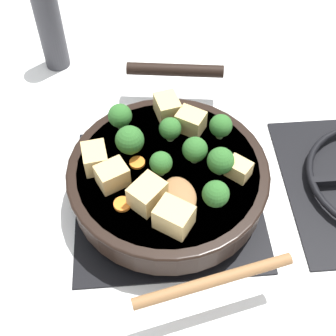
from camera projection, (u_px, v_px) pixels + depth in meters
name	position (u px, v px, depth m)	size (l,w,h in m)	color
ground_plane	(168.00, 198.00, 0.80)	(2.40, 2.40, 0.00)	white
front_burner_grate	(168.00, 194.00, 0.79)	(0.31, 0.31, 0.03)	black
skillet_pan	(168.00, 176.00, 0.75)	(0.43, 0.32, 0.06)	black
wooden_spoon	(197.00, 239.00, 0.65)	(0.21, 0.22, 0.02)	olive
tofu_cube_center_large	(95.00, 158.00, 0.72)	(0.05, 0.04, 0.04)	#DBB770
tofu_cube_near_handle	(112.00, 176.00, 0.70)	(0.04, 0.04, 0.04)	#DBB770
tofu_cube_east_chunk	(239.00, 169.00, 0.71)	(0.04, 0.03, 0.03)	#DBB770
tofu_cube_west_chunk	(147.00, 194.00, 0.68)	(0.05, 0.04, 0.04)	#DBB770
tofu_cube_back_piece	(167.00, 107.00, 0.79)	(0.05, 0.04, 0.04)	#DBB770
tofu_cube_front_piece	(176.00, 217.00, 0.65)	(0.05, 0.04, 0.04)	#DBB770
tofu_cube_mid_small	(191.00, 122.00, 0.77)	(0.04, 0.04, 0.04)	#DBB770
broccoli_floret_near_spoon	(221.00, 126.00, 0.75)	(0.04, 0.04, 0.05)	#709956
broccoli_floret_center_top	(130.00, 140.00, 0.73)	(0.05, 0.05, 0.05)	#709956
broccoli_floret_east_rim	(216.00, 194.00, 0.67)	(0.04, 0.04, 0.05)	#709956
broccoli_floret_west_rim	(161.00, 163.00, 0.71)	(0.04, 0.04, 0.04)	#709956
broccoli_floret_north_edge	(170.00, 129.00, 0.75)	(0.04, 0.04, 0.04)	#709956
broccoli_floret_south_cluster	(195.00, 150.00, 0.72)	(0.04, 0.04, 0.05)	#709956
broccoli_floret_mid_floret	(120.00, 116.00, 0.77)	(0.04, 0.04, 0.05)	#709956
broccoli_floret_small_inner	(221.00, 161.00, 0.71)	(0.04, 0.04, 0.05)	#709956
carrot_slice_orange_thin	(137.00, 163.00, 0.74)	(0.02, 0.02, 0.01)	orange
carrot_slice_near_center	(122.00, 204.00, 0.69)	(0.03, 0.03, 0.01)	orange
pepper_mill	(50.00, 26.00, 0.94)	(0.05, 0.05, 0.21)	#333338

